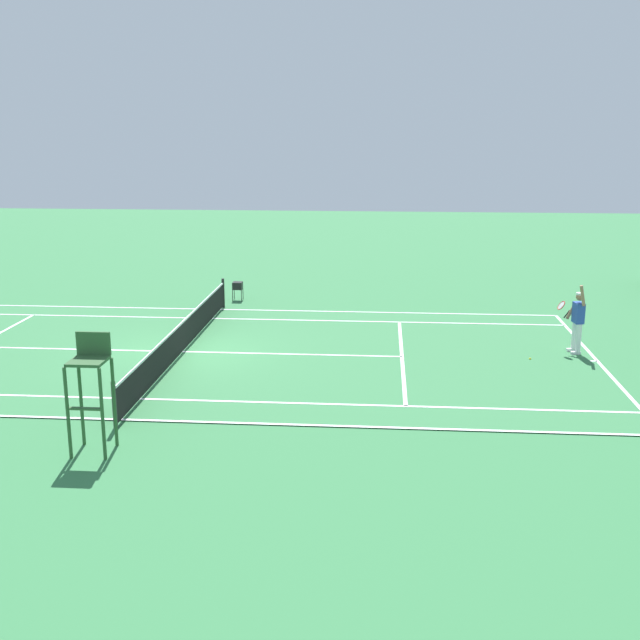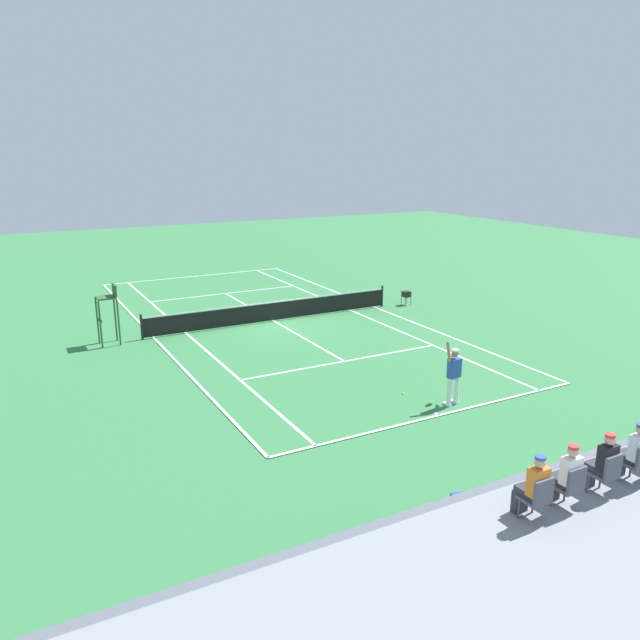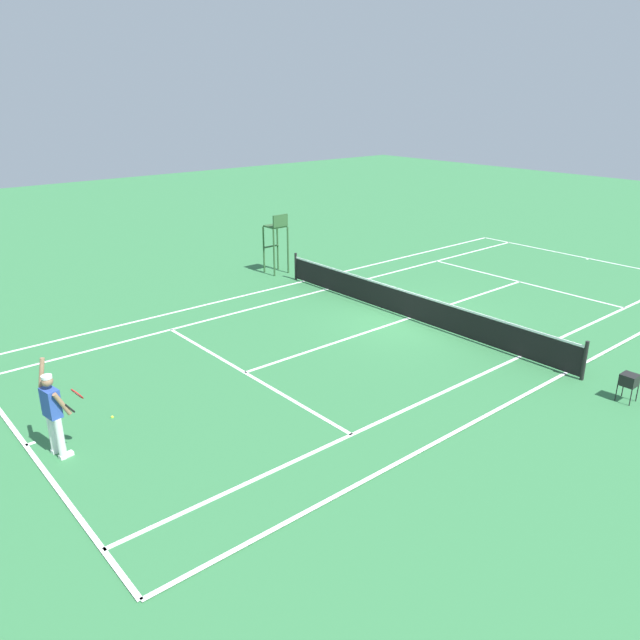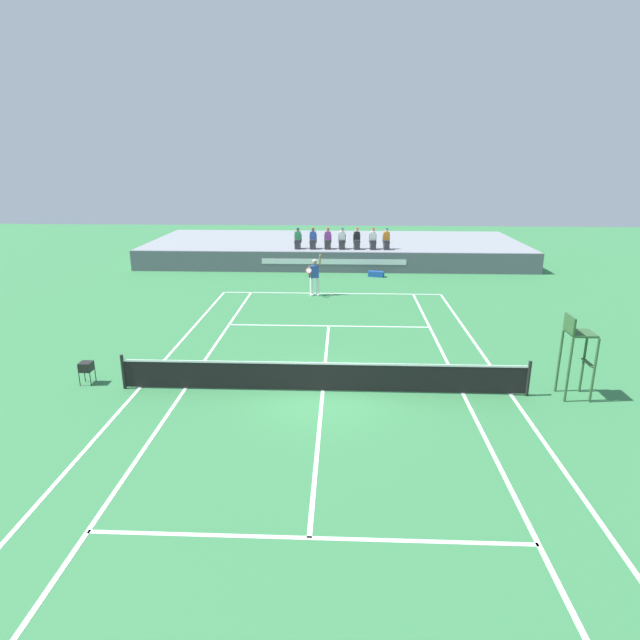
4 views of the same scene
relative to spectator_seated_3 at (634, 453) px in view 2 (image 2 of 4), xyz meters
The scene contains 13 objects.
ground_plane 18.39m from the spectator_seated_3, 91.51° to the right, with size 80.00×80.00×0.00m, color #337542.
court 18.39m from the spectator_seated_3, 91.51° to the right, with size 11.08×23.88×0.03m.
net 18.34m from the spectator_seated_3, 91.51° to the right, with size 11.98×0.10×1.07m.
barrier_wall 1.74m from the spectator_seated_3, 112.83° to the right, with size 24.57×0.25×1.23m.
spectator_seated_3 is the anchor object (origin of this frame).
spectator_seated_4 0.90m from the spectator_seated_3, ahead, with size 0.44×0.60×1.26m.
spectator_seated_5 1.88m from the spectator_seated_3, ahead, with size 0.44×0.60×1.26m.
spectator_seated_6 2.70m from the spectator_seated_3, ahead, with size 0.44×0.60×1.26m.
tennis_player 7.02m from the spectator_seated_3, 100.98° to the right, with size 0.75×0.71×2.08m.
tennis_ball 8.47m from the spectator_seated_3, 93.63° to the right, with size 0.07×0.07×0.07m, color #D1E533.
umpire_chair 19.48m from the spectator_seated_3, 69.91° to the right, with size 0.77×0.77×2.44m.
equipment_bag 3.45m from the spectator_seated_3, 48.34° to the right, with size 0.95×0.55×0.32m.
ball_hopper 19.60m from the spectator_seated_3, 113.13° to the right, with size 0.36×0.36×0.70m.
Camera 2 is at (11.03, 24.99, 7.53)m, focal length 34.65 mm.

